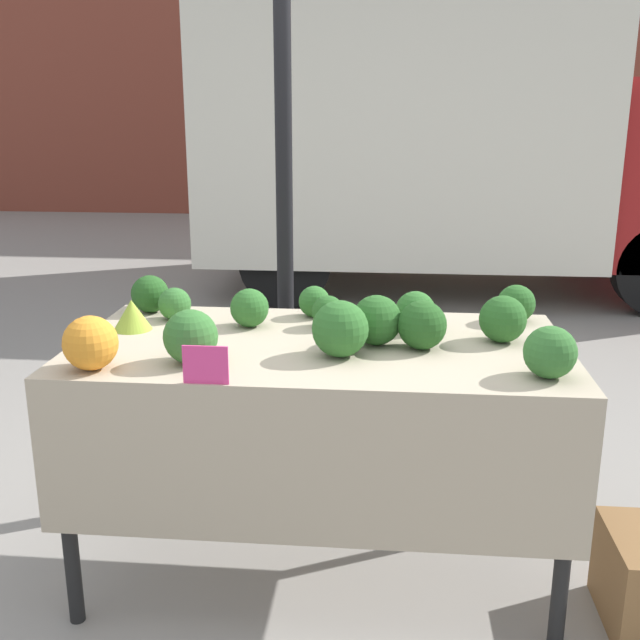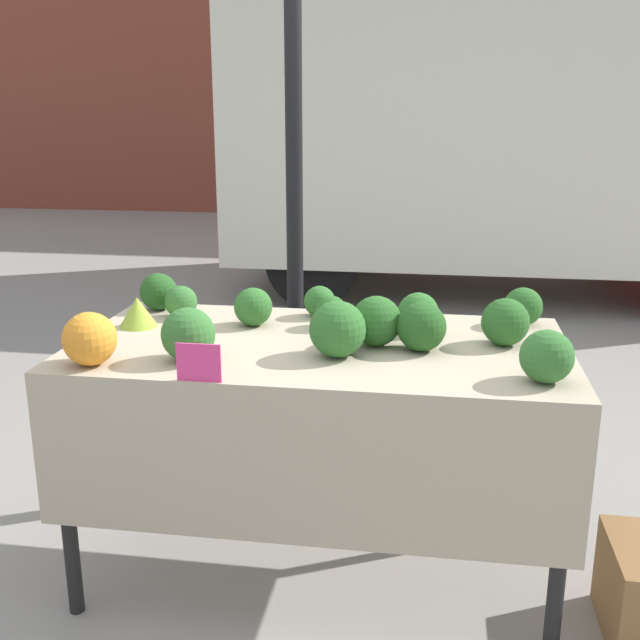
% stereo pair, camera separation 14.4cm
% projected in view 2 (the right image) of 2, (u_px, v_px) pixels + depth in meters
% --- Properties ---
extents(ground_plane, '(40.00, 40.00, 0.00)m').
position_uv_depth(ground_plane, '(320.00, 566.00, 2.77)').
color(ground_plane, gray).
extents(tent_pole, '(0.07, 0.07, 2.43)m').
position_uv_depth(tent_pole, '(295.00, 213.00, 3.12)').
color(tent_pole, black).
rests_on(tent_pole, ground_plane).
extents(parked_truck, '(4.51, 2.15, 2.46)m').
position_uv_depth(parked_truck, '(475.00, 145.00, 6.73)').
color(parked_truck, silver).
rests_on(parked_truck, ground_plane).
extents(market_table, '(1.66, 0.87, 0.87)m').
position_uv_depth(market_table, '(317.00, 381.00, 2.50)').
color(market_table, tan).
rests_on(market_table, ground_plane).
extents(orange_cauliflower, '(0.17, 0.17, 0.17)m').
position_uv_depth(orange_cauliflower, '(90.00, 339.00, 2.29)').
color(orange_cauliflower, orange).
rests_on(orange_cauliflower, market_table).
extents(romanesco_head, '(0.14, 0.14, 0.11)m').
position_uv_depth(romanesco_head, '(138.00, 312.00, 2.71)').
color(romanesco_head, '#93B238').
rests_on(romanesco_head, market_table).
extents(broccoli_head_0, '(0.16, 0.16, 0.16)m').
position_uv_depth(broccoli_head_0, '(547.00, 357.00, 2.15)').
color(broccoli_head_0, '#336B2D').
rests_on(broccoli_head_0, market_table).
extents(broccoli_head_1, '(0.12, 0.12, 0.12)m').
position_uv_depth(broccoli_head_1, '(319.00, 301.00, 2.84)').
color(broccoli_head_1, '#2D6628').
rests_on(broccoli_head_1, market_table).
extents(broccoli_head_2, '(0.14, 0.14, 0.14)m').
position_uv_depth(broccoli_head_2, '(253.00, 307.00, 2.72)').
color(broccoli_head_2, '#2D6628').
rests_on(broccoli_head_2, market_table).
extents(broccoli_head_3, '(0.14, 0.14, 0.14)m').
position_uv_depth(broccoli_head_3, '(418.00, 313.00, 2.63)').
color(broccoli_head_3, '#2D6628').
rests_on(broccoli_head_3, market_table).
extents(broccoli_head_4, '(0.12, 0.12, 0.12)m').
position_uv_depth(broccoli_head_4, '(331.00, 312.00, 2.69)').
color(broccoli_head_4, '#285B23').
rests_on(broccoli_head_4, market_table).
extents(broccoli_head_5, '(0.16, 0.16, 0.16)m').
position_uv_depth(broccoli_head_5, '(505.00, 322.00, 2.49)').
color(broccoli_head_5, '#285B23').
rests_on(broccoli_head_5, market_table).
extents(broccoli_head_6, '(0.15, 0.15, 0.15)m').
position_uv_depth(broccoli_head_6, '(158.00, 292.00, 2.93)').
color(broccoli_head_6, '#23511E').
rests_on(broccoli_head_6, market_table).
extents(broccoli_head_7, '(0.17, 0.17, 0.17)m').
position_uv_depth(broccoli_head_7, '(376.00, 321.00, 2.48)').
color(broccoli_head_7, '#285B23').
rests_on(broccoli_head_7, market_table).
extents(broccoli_head_8, '(0.14, 0.14, 0.14)m').
position_uv_depth(broccoli_head_8, '(523.00, 307.00, 2.72)').
color(broccoli_head_8, '#285B23').
rests_on(broccoli_head_8, market_table).
extents(broccoli_head_9, '(0.12, 0.12, 0.12)m').
position_uv_depth(broccoli_head_9, '(181.00, 302.00, 2.83)').
color(broccoli_head_9, '#336B2D').
rests_on(broccoli_head_9, market_table).
extents(broccoli_head_10, '(0.17, 0.17, 0.17)m').
position_uv_depth(broccoli_head_10, '(188.00, 334.00, 2.33)').
color(broccoli_head_10, '#336B2D').
rests_on(broccoli_head_10, market_table).
extents(broccoli_head_11, '(0.18, 0.18, 0.18)m').
position_uv_depth(broccoli_head_11, '(338.00, 329.00, 2.37)').
color(broccoli_head_11, '#2D6628').
rests_on(broccoli_head_11, market_table).
extents(broccoli_head_12, '(0.16, 0.16, 0.16)m').
position_uv_depth(broccoli_head_12, '(421.00, 327.00, 2.43)').
color(broccoli_head_12, '#23511E').
rests_on(broccoli_head_12, market_table).
extents(price_sign, '(0.13, 0.01, 0.11)m').
position_uv_depth(price_sign, '(199.00, 363.00, 2.16)').
color(price_sign, '#E53D84').
rests_on(price_sign, market_table).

